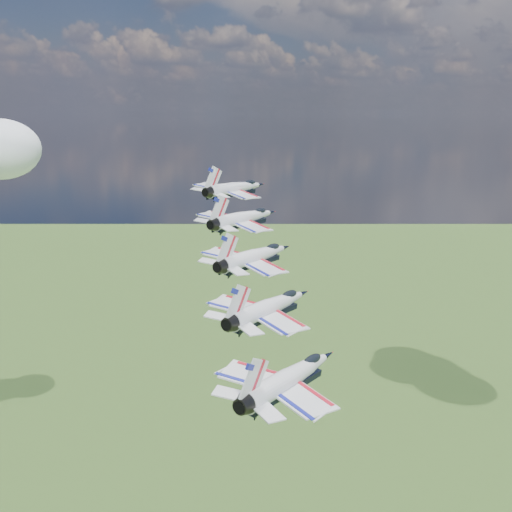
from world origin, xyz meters
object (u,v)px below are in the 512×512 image
Objects in this scene: jet_4 at (291,377)px; jet_2 at (256,256)px; jet_1 at (245,218)px; jet_3 at (271,307)px; jet_0 at (236,188)px.

jet_2 is at bearing 133.49° from jet_4.
jet_2 is at bearing -46.51° from jet_1.
jet_3 is at bearing 133.49° from jet_4.
jet_3 reaches higher than jet_4.
jet_1 is 12.48m from jet_2.
jet_0 is 1.00× the size of jet_3.
jet_2 reaches higher than jet_3.
jet_0 is 37.43m from jet_3.
jet_3 is (25.32, -26.18, -8.64)m from jet_0.
jet_0 is 24.96m from jet_2.
jet_0 reaches higher than jet_2.
jet_0 is 1.00× the size of jet_1.
jet_4 is at bearing -46.51° from jet_3.
jet_0 is 12.48m from jet_1.
jet_0 reaches higher than jet_4.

